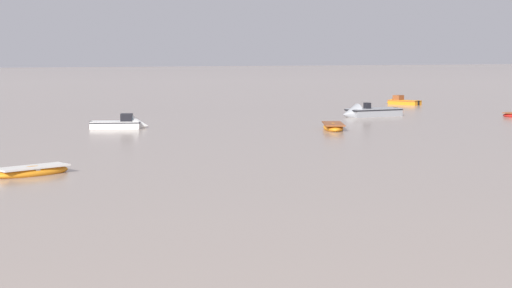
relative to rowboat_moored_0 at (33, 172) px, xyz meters
name	(u,v)px	position (x,y,z in m)	size (l,w,h in m)	color
rowboat_moored_0	(33,172)	(0.00, 0.00, 0.00)	(4.07, 2.31, 0.61)	orange
motorboat_moored_1	(124,125)	(12.11, 22.59, 0.10)	(4.89, 3.25, 1.76)	white
rowboat_moored_1	(333,127)	(26.49, 13.75, 0.03)	(3.47, 4.73, 0.72)	orange
motorboat_moored_2	(366,113)	(36.82, 23.95, 0.12)	(6.26, 2.37, 2.10)	gray
motorboat_moored_3	(400,102)	(51.46, 37.79, 0.09)	(2.97, 4.64, 1.67)	orange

